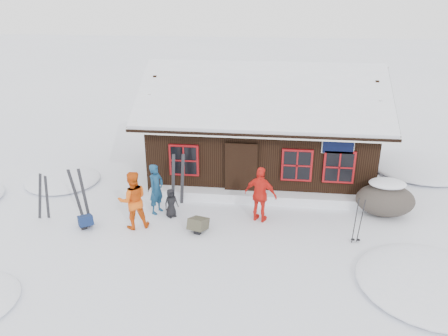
{
  "coord_description": "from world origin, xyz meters",
  "views": [
    {
      "loc": [
        2.0,
        -11.49,
        6.85
      ],
      "look_at": [
        0.36,
        2.01,
        1.3
      ],
      "focal_mm": 35.0,
      "sensor_mm": 36.0,
      "label": 1
    }
  ],
  "objects_px": {
    "skier_teal": "(156,189)",
    "boulder": "(385,199)",
    "ski_poles": "(358,221)",
    "skier_orange_left": "(133,200)",
    "backpack_blue": "(86,223)",
    "skier_crouched": "(171,203)",
    "backpack_olive": "(198,226)",
    "ski_pair_left": "(43,197)",
    "skier_orange_right": "(261,195)"
  },
  "relations": [
    {
      "from": "skier_orange_right",
      "to": "skier_crouched",
      "type": "xyz_separation_m",
      "value": [
        -2.87,
        -0.08,
        -0.43
      ]
    },
    {
      "from": "skier_crouched",
      "to": "skier_orange_right",
      "type": "bearing_deg",
      "value": -40.12
    },
    {
      "from": "boulder",
      "to": "skier_orange_left",
      "type": "bearing_deg",
      "value": -167.05
    },
    {
      "from": "skier_teal",
      "to": "boulder",
      "type": "bearing_deg",
      "value": -62.03
    },
    {
      "from": "skier_teal",
      "to": "skier_orange_left",
      "type": "xyz_separation_m",
      "value": [
        -0.44,
        -1.04,
        0.08
      ]
    },
    {
      "from": "skier_crouched",
      "to": "boulder",
      "type": "xyz_separation_m",
      "value": [
        6.89,
        1.0,
        0.07
      ]
    },
    {
      "from": "skier_orange_right",
      "to": "skier_orange_left",
      "type": "bearing_deg",
      "value": 32.68
    },
    {
      "from": "skier_orange_right",
      "to": "backpack_olive",
      "type": "bearing_deg",
      "value": 45.74
    },
    {
      "from": "skier_teal",
      "to": "backpack_olive",
      "type": "height_order",
      "value": "skier_teal"
    },
    {
      "from": "skier_orange_left",
      "to": "skier_crouched",
      "type": "distance_m",
      "value": 1.34
    },
    {
      "from": "ski_pair_left",
      "to": "backpack_blue",
      "type": "bearing_deg",
      "value": -4.25
    },
    {
      "from": "skier_teal",
      "to": "ski_pair_left",
      "type": "height_order",
      "value": "skier_teal"
    },
    {
      "from": "ski_poles",
      "to": "skier_orange_left",
      "type": "bearing_deg",
      "value": 179.29
    },
    {
      "from": "skier_teal",
      "to": "ski_pair_left",
      "type": "xyz_separation_m",
      "value": [
        -3.45,
        -0.86,
        -0.09
      ]
    },
    {
      "from": "skier_crouched",
      "to": "skier_teal",
      "type": "bearing_deg",
      "value": 115.09
    },
    {
      "from": "skier_orange_left",
      "to": "skier_crouched",
      "type": "bearing_deg",
      "value": -164.38
    },
    {
      "from": "backpack_olive",
      "to": "skier_orange_right",
      "type": "bearing_deg",
      "value": 41.32
    },
    {
      "from": "backpack_blue",
      "to": "ski_pair_left",
      "type": "bearing_deg",
      "value": 133.05
    },
    {
      "from": "skier_crouched",
      "to": "backpack_olive",
      "type": "relative_size",
      "value": 1.55
    },
    {
      "from": "skier_orange_left",
      "to": "ski_pair_left",
      "type": "bearing_deg",
      "value": -27.47
    },
    {
      "from": "ski_poles",
      "to": "skier_orange_right",
      "type": "bearing_deg",
      "value": 161.23
    },
    {
      "from": "ski_poles",
      "to": "backpack_blue",
      "type": "relative_size",
      "value": 2.65
    },
    {
      "from": "skier_orange_right",
      "to": "backpack_olive",
      "type": "distance_m",
      "value": 2.18
    },
    {
      "from": "skier_teal",
      "to": "backpack_blue",
      "type": "xyz_separation_m",
      "value": [
        -1.96,
        -1.22,
        -0.7
      ]
    },
    {
      "from": "ski_pair_left",
      "to": "backpack_blue",
      "type": "height_order",
      "value": "ski_pair_left"
    },
    {
      "from": "ski_pair_left",
      "to": "backpack_blue",
      "type": "relative_size",
      "value": 2.93
    },
    {
      "from": "skier_teal",
      "to": "backpack_blue",
      "type": "height_order",
      "value": "skier_teal"
    },
    {
      "from": "backpack_olive",
      "to": "boulder",
      "type": "bearing_deg",
      "value": 32.6
    },
    {
      "from": "skier_orange_right",
      "to": "boulder",
      "type": "distance_m",
      "value": 4.14
    },
    {
      "from": "skier_orange_left",
      "to": "skier_orange_right",
      "type": "height_order",
      "value": "skier_orange_left"
    },
    {
      "from": "skier_crouched",
      "to": "boulder",
      "type": "bearing_deg",
      "value": -33.35
    },
    {
      "from": "skier_crouched",
      "to": "backpack_blue",
      "type": "distance_m",
      "value": 2.71
    },
    {
      "from": "ski_pair_left",
      "to": "ski_poles",
      "type": "xyz_separation_m",
      "value": [
        9.7,
        -0.26,
        -0.07
      ]
    },
    {
      "from": "skier_orange_left",
      "to": "ski_poles",
      "type": "xyz_separation_m",
      "value": [
        6.69,
        -0.08,
        -0.24
      ]
    },
    {
      "from": "ski_poles",
      "to": "backpack_blue",
      "type": "distance_m",
      "value": 8.23
    },
    {
      "from": "skier_orange_left",
      "to": "boulder",
      "type": "bearing_deg",
      "value": 168.93
    },
    {
      "from": "backpack_olive",
      "to": "skier_orange_left",
      "type": "bearing_deg",
      "value": -165.08
    },
    {
      "from": "backpack_blue",
      "to": "backpack_olive",
      "type": "bearing_deg",
      "value": -30.37
    },
    {
      "from": "ski_pair_left",
      "to": "backpack_blue",
      "type": "xyz_separation_m",
      "value": [
        1.49,
        -0.37,
        -0.61
      ]
    },
    {
      "from": "boulder",
      "to": "ski_poles",
      "type": "bearing_deg",
      "value": -121.89
    },
    {
      "from": "skier_orange_left",
      "to": "backpack_blue",
      "type": "height_order",
      "value": "skier_orange_left"
    },
    {
      "from": "skier_orange_right",
      "to": "ski_pair_left",
      "type": "bearing_deg",
      "value": 25.6
    },
    {
      "from": "skier_teal",
      "to": "ski_pair_left",
      "type": "relative_size",
      "value": 1.06
    },
    {
      "from": "skier_orange_left",
      "to": "ski_pair_left",
      "type": "height_order",
      "value": "skier_orange_left"
    },
    {
      "from": "ski_pair_left",
      "to": "backpack_olive",
      "type": "height_order",
      "value": "ski_pair_left"
    },
    {
      "from": "skier_orange_right",
      "to": "backpack_blue",
      "type": "relative_size",
      "value": 3.32
    },
    {
      "from": "skier_crouched",
      "to": "ski_pair_left",
      "type": "distance_m",
      "value": 4.04
    },
    {
      "from": "ski_poles",
      "to": "backpack_blue",
      "type": "bearing_deg",
      "value": -179.3
    },
    {
      "from": "skier_orange_left",
      "to": "ski_pair_left",
      "type": "xyz_separation_m",
      "value": [
        -3.0,
        0.18,
        -0.17
      ]
    },
    {
      "from": "ski_poles",
      "to": "backpack_blue",
      "type": "height_order",
      "value": "ski_poles"
    }
  ]
}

